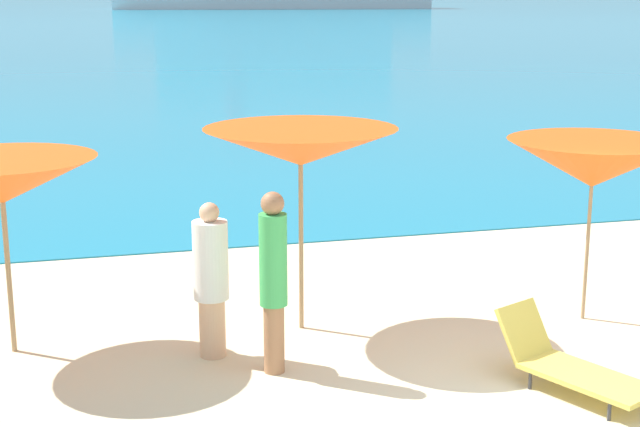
% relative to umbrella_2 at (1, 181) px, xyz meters
% --- Properties ---
extents(ground_plane, '(50.00, 100.00, 0.30)m').
position_rel_umbrella_2_xyz_m(ground_plane, '(4.96, 7.15, -2.03)').
color(ground_plane, beige).
extents(ocean_water, '(650.00, 440.00, 0.02)m').
position_rel_umbrella_2_xyz_m(ocean_water, '(4.96, 223.48, -1.87)').
color(ocean_water, teal).
rests_on(ocean_water, ground_plane).
extents(umbrella_2, '(2.21, 2.21, 2.12)m').
position_rel_umbrella_2_xyz_m(umbrella_2, '(0.00, 0.00, 0.00)').
color(umbrella_2, '#9E7F59').
rests_on(umbrella_2, ground_plane).
extents(umbrella_3, '(2.24, 2.24, 2.33)m').
position_rel_umbrella_2_xyz_m(umbrella_3, '(3.17, -0.09, 0.24)').
color(umbrella_3, '#9E7F59').
rests_on(umbrella_3, ground_plane).
extents(umbrella_4, '(2.10, 2.10, 2.14)m').
position_rel_umbrella_2_xyz_m(umbrella_4, '(6.48, -0.63, -0.01)').
color(umbrella_4, '#9E7F59').
rests_on(umbrella_4, ground_plane).
extents(lounge_chair_6, '(1.19, 1.68, 0.72)m').
position_rel_umbrella_2_xyz_m(lounge_chair_6, '(5.27, -2.45, -1.60)').
color(lounge_chair_6, '#D8BF4C').
rests_on(lounge_chair_6, ground_plane).
extents(beachgoer_0, '(0.28, 0.28, 1.88)m').
position_rel_umbrella_2_xyz_m(beachgoer_0, '(2.60, -1.27, -0.85)').
color(beachgoer_0, '#A3704C').
rests_on(beachgoer_0, ground_plane).
extents(beachgoer_1, '(0.37, 0.37, 1.68)m').
position_rel_umbrella_2_xyz_m(beachgoer_1, '(2.06, -0.68, -1.00)').
color(beachgoer_1, '#DBAA84').
rests_on(beachgoer_1, ground_plane).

